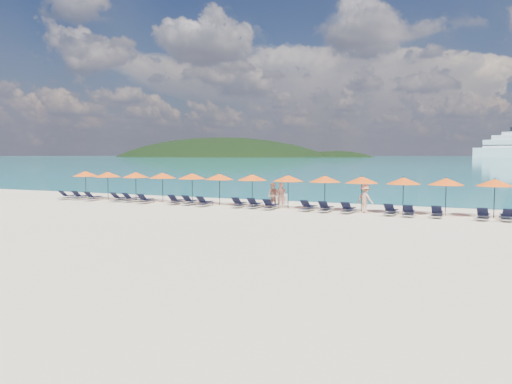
% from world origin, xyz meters
% --- Properties ---
extents(ground, '(1400.00, 1400.00, 0.00)m').
position_xyz_m(ground, '(0.00, 0.00, 0.00)').
color(ground, beige).
extents(sea, '(1600.00, 1300.00, 0.01)m').
position_xyz_m(sea, '(0.00, 660.00, 0.01)').
color(sea, '#1FA9B2').
rests_on(sea, ground).
extents(headland_main, '(374.00, 242.00, 126.50)m').
position_xyz_m(headland_main, '(-300.00, 540.00, -38.00)').
color(headland_main, black).
rests_on(headland_main, ground).
extents(headland_small, '(162.00, 126.00, 85.50)m').
position_xyz_m(headland_small, '(-150.00, 560.00, -35.00)').
color(headland_small, black).
rests_on(headland_small, ground).
extents(jetski, '(1.46, 2.56, 0.86)m').
position_xyz_m(jetski, '(-0.53, 8.48, 0.35)').
color(jetski, silver).
rests_on(jetski, ground).
extents(beachgoer_a, '(0.75, 0.67, 1.71)m').
position_xyz_m(beachgoer_a, '(0.98, 4.93, 0.86)').
color(beachgoer_a, tan).
rests_on(beachgoer_a, ground).
extents(beachgoer_b, '(0.90, 0.63, 1.70)m').
position_xyz_m(beachgoer_b, '(0.38, 4.95, 0.85)').
color(beachgoer_b, tan).
rests_on(beachgoer_b, ground).
extents(beachgoer_c, '(1.25, 0.93, 1.76)m').
position_xyz_m(beachgoer_c, '(6.69, 4.53, 0.88)').
color(beachgoer_c, tan).
rests_on(beachgoer_c, ground).
extents(umbrella_0, '(2.10, 2.10, 2.28)m').
position_xyz_m(umbrella_0, '(-16.55, 5.38, 2.02)').
color(umbrella_0, black).
rests_on(umbrella_0, ground).
extents(umbrella_1, '(2.10, 2.10, 2.28)m').
position_xyz_m(umbrella_1, '(-13.98, 5.11, 2.02)').
color(umbrella_1, black).
rests_on(umbrella_1, ground).
extents(umbrella_2, '(2.10, 2.10, 2.28)m').
position_xyz_m(umbrella_2, '(-11.40, 5.35, 2.02)').
color(umbrella_2, black).
rests_on(umbrella_2, ground).
extents(umbrella_3, '(2.10, 2.10, 2.28)m').
position_xyz_m(umbrella_3, '(-8.83, 5.27, 2.02)').
color(umbrella_3, black).
rests_on(umbrella_3, ground).
extents(umbrella_4, '(2.10, 2.10, 2.28)m').
position_xyz_m(umbrella_4, '(-6.27, 5.35, 2.02)').
color(umbrella_4, black).
rests_on(umbrella_4, ground).
extents(umbrella_5, '(2.10, 2.10, 2.28)m').
position_xyz_m(umbrella_5, '(-3.89, 5.22, 2.02)').
color(umbrella_5, black).
rests_on(umbrella_5, ground).
extents(umbrella_6, '(2.10, 2.10, 2.28)m').
position_xyz_m(umbrella_6, '(-1.35, 5.32, 2.02)').
color(umbrella_6, black).
rests_on(umbrella_6, ground).
extents(umbrella_7, '(2.10, 2.10, 2.28)m').
position_xyz_m(umbrella_7, '(1.38, 5.15, 2.02)').
color(umbrella_7, black).
rests_on(umbrella_7, ground).
extents(umbrella_8, '(2.10, 2.10, 2.28)m').
position_xyz_m(umbrella_8, '(3.89, 5.28, 2.02)').
color(umbrella_8, black).
rests_on(umbrella_8, ground).
extents(umbrella_9, '(2.10, 2.10, 2.28)m').
position_xyz_m(umbrella_9, '(6.34, 5.10, 2.02)').
color(umbrella_9, black).
rests_on(umbrella_9, ground).
extents(umbrella_10, '(2.10, 2.10, 2.28)m').
position_xyz_m(umbrella_10, '(8.87, 5.12, 2.02)').
color(umbrella_10, black).
rests_on(umbrella_10, ground).
extents(umbrella_11, '(2.10, 2.10, 2.28)m').
position_xyz_m(umbrella_11, '(11.28, 5.30, 2.02)').
color(umbrella_11, black).
rests_on(umbrella_11, ground).
extents(umbrella_12, '(2.10, 2.10, 2.28)m').
position_xyz_m(umbrella_12, '(13.87, 5.32, 2.02)').
color(umbrella_12, black).
rests_on(umbrella_12, ground).
extents(lounger_0, '(0.75, 1.74, 0.66)m').
position_xyz_m(lounger_0, '(-17.01, 3.90, 0.24)').
color(lounger_0, silver).
rests_on(lounger_0, ground).
extents(lounger_1, '(0.76, 1.75, 0.66)m').
position_xyz_m(lounger_1, '(-15.90, 4.13, 0.24)').
color(lounger_1, silver).
rests_on(lounger_1, ground).
extents(lounger_2, '(0.68, 1.72, 0.66)m').
position_xyz_m(lounger_2, '(-14.42, 3.91, 0.24)').
color(lounger_2, silver).
rests_on(lounger_2, ground).
extents(lounger_3, '(0.67, 1.72, 0.66)m').
position_xyz_m(lounger_3, '(-12.00, 4.11, 0.24)').
color(lounger_3, silver).
rests_on(lounger_3, ground).
extents(lounger_4, '(0.69, 1.72, 0.66)m').
position_xyz_m(lounger_4, '(-10.92, 4.17, 0.24)').
color(lounger_4, silver).
rests_on(lounger_4, ground).
extents(lounger_5, '(0.79, 1.75, 0.66)m').
position_xyz_m(lounger_5, '(-9.34, 3.82, 0.24)').
color(lounger_5, silver).
rests_on(lounger_5, ground).
extents(lounger_6, '(0.79, 1.76, 0.66)m').
position_xyz_m(lounger_6, '(-6.91, 4.17, 0.24)').
color(lounger_6, silver).
rests_on(lounger_6, ground).
extents(lounger_7, '(0.72, 1.73, 0.66)m').
position_xyz_m(lounger_7, '(-5.73, 4.21, 0.24)').
color(lounger_7, silver).
rests_on(lounger_7, ground).
extents(lounger_8, '(0.73, 1.74, 0.66)m').
position_xyz_m(lounger_8, '(-4.37, 3.90, 0.24)').
color(lounger_8, silver).
rests_on(lounger_8, ground).
extents(lounger_9, '(0.76, 1.74, 0.66)m').
position_xyz_m(lounger_9, '(-1.81, 4.21, 0.24)').
color(lounger_9, silver).
rests_on(lounger_9, ground).
extents(lounger_10, '(0.70, 1.73, 0.66)m').
position_xyz_m(lounger_10, '(-0.64, 4.21, 0.24)').
color(lounger_10, silver).
rests_on(lounger_10, ground).
extents(lounger_11, '(0.62, 1.70, 0.66)m').
position_xyz_m(lounger_11, '(0.65, 3.90, 0.24)').
color(lounger_11, silver).
rests_on(lounger_11, ground).
extents(lounger_12, '(0.79, 1.75, 0.66)m').
position_xyz_m(lounger_12, '(3.17, 4.17, 0.24)').
color(lounger_12, silver).
rests_on(lounger_12, ground).
extents(lounger_13, '(0.63, 1.70, 0.66)m').
position_xyz_m(lounger_13, '(4.34, 4.03, 0.24)').
color(lounger_13, silver).
rests_on(lounger_13, ground).
extents(lounger_14, '(0.68, 1.72, 0.66)m').
position_xyz_m(lounger_14, '(5.78, 4.03, 0.24)').
color(lounger_14, silver).
rests_on(lounger_14, ground).
extents(lounger_15, '(0.73, 1.74, 0.66)m').
position_xyz_m(lounger_15, '(8.35, 4.03, 0.24)').
color(lounger_15, silver).
rests_on(lounger_15, ground).
extents(lounger_16, '(0.68, 1.72, 0.66)m').
position_xyz_m(lounger_16, '(9.39, 3.88, 0.24)').
color(lounger_16, silver).
rests_on(lounger_16, ground).
extents(lounger_17, '(0.63, 1.70, 0.66)m').
position_xyz_m(lounger_17, '(10.92, 4.06, 0.24)').
color(lounger_17, silver).
rests_on(lounger_17, ground).
extents(lounger_18, '(0.74, 1.74, 0.66)m').
position_xyz_m(lounger_18, '(13.32, 3.93, 0.24)').
color(lounger_18, silver).
rests_on(lounger_18, ground).
extents(lounger_19, '(0.75, 1.74, 0.66)m').
position_xyz_m(lounger_19, '(14.49, 4.06, 0.24)').
color(lounger_19, silver).
rests_on(lounger_19, ground).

